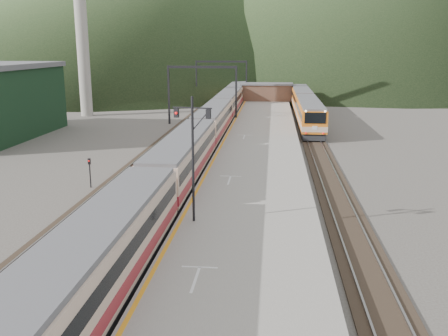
# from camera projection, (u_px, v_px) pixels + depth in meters

# --- Properties ---
(track_main) EXTENTS (2.60, 200.00, 0.23)m
(track_main) POSITION_uv_depth(u_px,v_px,m) (209.00, 145.00, 54.31)
(track_main) COLOR black
(track_main) RESTS_ON ground
(track_far) EXTENTS (2.60, 200.00, 0.23)m
(track_far) POSITION_uv_depth(u_px,v_px,m) (164.00, 144.00, 54.79)
(track_far) COLOR black
(track_far) RESTS_ON ground
(track_second) EXTENTS (2.60, 200.00, 0.23)m
(track_second) POSITION_uv_depth(u_px,v_px,m) (316.00, 147.00, 53.20)
(track_second) COLOR black
(track_second) RESTS_ON ground
(platform) EXTENTS (8.00, 100.00, 1.00)m
(platform) POSITION_uv_depth(u_px,v_px,m) (260.00, 145.00, 51.73)
(platform) COLOR gray
(platform) RESTS_ON ground
(gantry_near) EXTENTS (9.55, 0.25, 8.00)m
(gantry_near) POSITION_uv_depth(u_px,v_px,m) (202.00, 84.00, 67.77)
(gantry_near) COLOR black
(gantry_near) RESTS_ON ground
(gantry_far) EXTENTS (9.55, 0.25, 8.00)m
(gantry_far) POSITION_uv_depth(u_px,v_px,m) (221.00, 74.00, 91.94)
(gantry_far) COLOR black
(gantry_far) RESTS_ON ground
(smokestack) EXTENTS (1.80, 1.80, 30.00)m
(smokestack) POSITION_uv_depth(u_px,v_px,m) (81.00, 15.00, 74.15)
(smokestack) COLOR #9E998E
(smokestack) RESTS_ON ground
(station_shed) EXTENTS (9.40, 4.40, 3.10)m
(station_shed) POSITION_uv_depth(u_px,v_px,m) (267.00, 92.00, 89.91)
(station_shed) COLOR brown
(station_shed) RESTS_ON platform
(hill_d) EXTENTS (200.00, 200.00, 55.00)m
(hill_d) POSITION_uv_depth(u_px,v_px,m) (24.00, 12.00, 252.66)
(hill_d) COLOR #273F1F
(hill_d) RESTS_ON ground
(main_train) EXTENTS (2.82, 96.85, 3.44)m
(main_train) POSITION_uv_depth(u_px,v_px,m) (213.00, 122.00, 57.58)
(main_train) COLOR #CDAB92
(main_train) RESTS_ON track_main
(second_train) EXTENTS (2.84, 38.63, 3.46)m
(second_train) POSITION_uv_depth(u_px,v_px,m) (305.00, 106.00, 73.77)
(second_train) COLOR orange
(second_train) RESTS_ON track_second
(signal_mast) EXTENTS (2.18, 0.55, 6.93)m
(signal_mast) POSITION_uv_depth(u_px,v_px,m) (193.00, 147.00, 26.87)
(signal_mast) COLOR black
(signal_mast) RESTS_ON platform
(short_signal_b) EXTENTS (0.23, 0.18, 2.27)m
(short_signal_b) POSITION_uv_depth(u_px,v_px,m) (167.00, 149.00, 45.02)
(short_signal_b) COLOR black
(short_signal_b) RESTS_ON ground
(short_signal_c) EXTENTS (0.26, 0.22, 2.27)m
(short_signal_c) POSITION_uv_depth(u_px,v_px,m) (90.00, 169.00, 37.77)
(short_signal_c) COLOR black
(short_signal_c) RESTS_ON ground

